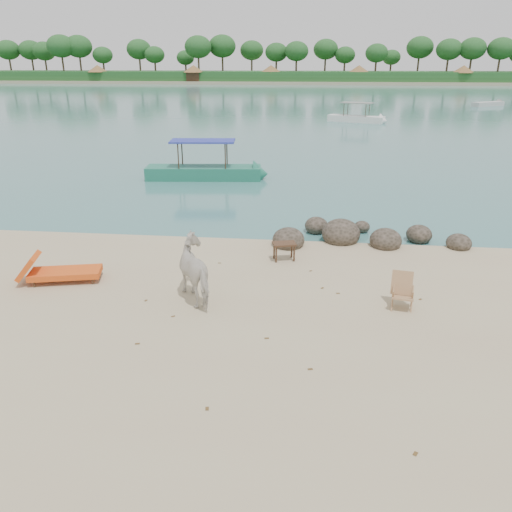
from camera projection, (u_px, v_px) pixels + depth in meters
The scene contains 12 objects.
water at pixel (305, 93), 94.38m from camera, with size 400.00×400.00×0.00m, color #3D7A79.
far_shore at pixel (309, 79), 168.46m from camera, with size 420.00×90.00×1.40m, color tan.
far_scenery at pixel (308, 71), 136.48m from camera, with size 420.00×18.00×9.50m.
boulders at pixel (354, 237), 16.39m from camera, with size 6.31×2.77×0.95m.
cow at pixel (199, 271), 12.21m from camera, with size 0.82×1.81×1.53m, color silver.
side_table at pixel (284, 253), 14.78m from camera, with size 0.67×0.43×0.54m, color #352215, non-canonical shape.
lounge_chair at pixel (65, 270), 13.35m from camera, with size 2.29×0.80×0.69m, color #DA4419, non-canonical shape.
deck_chair at pixel (403, 294), 11.81m from camera, with size 0.54×0.60×0.85m, color tan, non-canonical shape.
boat_near at pixel (203, 147), 24.91m from camera, with size 6.48×1.46×3.15m, color #1F6E55, non-canonical shape.
boat_mid at pixel (357, 106), 48.90m from camera, with size 6.19×1.39×3.02m, color silver, non-canonical shape.
boat_far at pixel (488, 103), 66.97m from camera, with size 5.65×1.27×0.66m, color #B8B7B3, non-canonical shape.
dead_leaves at pixel (271, 320), 11.47m from camera, with size 6.91×7.34×0.00m.
Camera 1 is at (1.58, -9.58, 5.55)m, focal length 35.00 mm.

